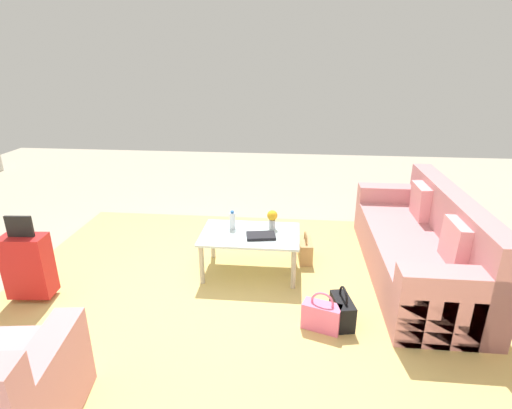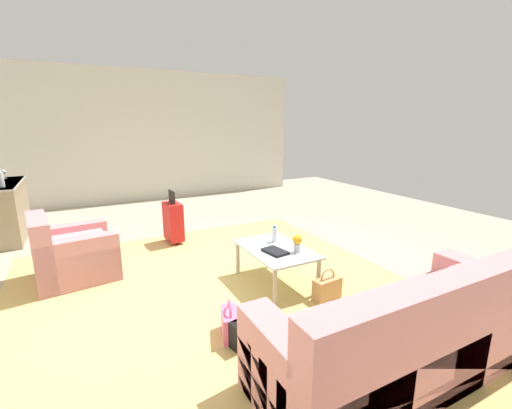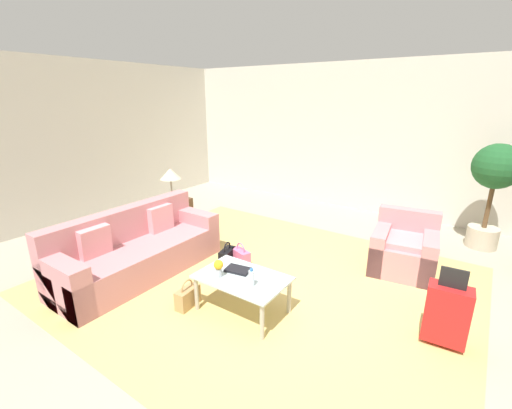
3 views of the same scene
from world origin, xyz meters
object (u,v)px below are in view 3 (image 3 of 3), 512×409
Objects in this scene: flower_vase at (219,267)px; handbag_black at (227,256)px; armchair at (404,250)px; suitcase_red at (447,313)px; side_table at (173,212)px; water_bottle at (251,278)px; coffee_table_book at (238,270)px; couch at (136,252)px; handbag_pink at (241,257)px; handbag_tan at (188,297)px; coffee_table at (242,281)px; potted_ficus at (494,180)px; table_lamp at (170,175)px.

flower_vase reaches higher than handbag_black.
armchair is 1.63m from suitcase_red.
water_bottle is at bearing -28.07° from side_table.
coffee_table_book is at bearing -27.92° from side_table.
couch is at bearing -168.09° from suitcase_red.
handbag_tan is at bearing -84.50° from handbag_pink.
side_table is at bearing 160.04° from handbag_black.
coffee_table is at bearing -42.28° from handbag_black.
handbag_pink is at bearing -136.00° from potted_ficus.
couch reaches higher than coffee_table.
flower_vase is 3.08m from side_table.
coffee_table_book is at bearing 146.31° from coffee_table.
handbag_black is (-0.66, 0.95, -0.44)m from flower_vase.
table_lamp is at bearing 140.81° from handbag_tan.
potted_ficus is at bearing 57.85° from flower_vase.
handbag_pink is at bearing -16.06° from table_lamp.
couch is 1.89m from side_table.
flower_vase reaches higher than handbag_pink.
armchair is 3.11m from handbag_tan.
flower_vase is at bearing -173.21° from water_bottle.
table_lamp is at bearing 170.54° from suitcase_red.
handbag_black is (-1.08, 0.90, -0.41)m from water_bottle.
side_table is at bearing -170.77° from armchair.
handbag_tan is at bearing -150.66° from coffee_table_book.
water_bottle is 0.57× the size of handbag_tan.
potted_ficus is (2.79, 4.00, 1.02)m from handbag_tan.
suitcase_red is at bearing -4.15° from handbag_pink.
suitcase_red reaches higher than water_bottle.
handbag_black is 0.21× the size of potted_ficus.
table_lamp is at bearing 0.00° from side_table.
potted_ficus reaches higher than suitcase_red.
flower_vase is at bearing -1.82° from couch.
water_bottle is 3.41m from side_table.
side_table is (-1.01, 1.60, -0.05)m from couch.
handbag_pink is 1.21m from handbag_tan.
suitcase_red reaches higher than armchair.
suitcase_red is at bearing 21.20° from handbag_tan.
flower_vase is 4.58m from potted_ficus.
armchair is at bearing -120.61° from potted_ficus.
table_lamp is (-3.00, 1.60, 0.46)m from water_bottle.
table_lamp reaches higher than water_bottle.
handbag_pink is at bearing 42.42° from couch.
side_table reaches higher than coffee_table_book.
couch is 2.31× the size of coffee_table.
armchair is 4.20m from table_lamp.
coffee_table_book is 3.04m from side_table.
suitcase_red is 2.37× the size of handbag_tan.
flower_vase is at bearing -123.14° from armchair.
coffee_table is 1.20× the size of suitcase_red.
water_bottle is 0.38m from coffee_table_book.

